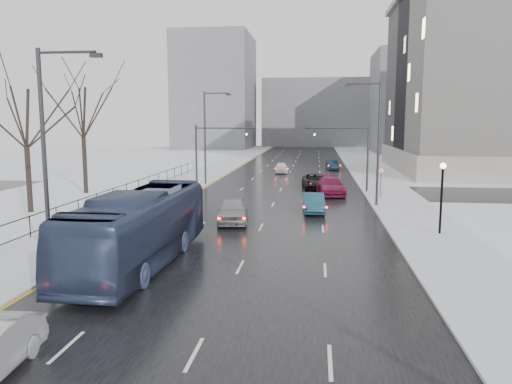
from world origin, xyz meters
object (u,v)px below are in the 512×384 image
at_px(bus, 140,228).
at_px(sedan_right_distant, 332,165).
at_px(sedan_center_far, 281,168).
at_px(sedan_center_near, 233,210).
at_px(mast_signal_left, 207,149).
at_px(mast_signal_right, 357,150).
at_px(streetlight_r_mid, 376,137).
at_px(sedan_right_far, 330,186).
at_px(sedan_right_near, 314,203).
at_px(no_uturn_sign, 381,174).
at_px(sedan_right_cross, 316,181).
at_px(tree_park_d, 31,213).
at_px(lamppost_r_mid, 442,188).
at_px(streetlight_l_far, 207,133).
at_px(tree_park_e, 86,194).
at_px(streetlight_l_near, 49,151).

relative_size(bus, sedan_right_distant, 3.20).
bearing_deg(sedan_center_far, sedan_center_near, -96.28).
bearing_deg(mast_signal_left, mast_signal_right, 0.00).
distance_m(streetlight_r_mid, sedan_right_far, 8.39).
height_order(streetlight_r_mid, sedan_right_near, streetlight_r_mid).
relative_size(no_uturn_sign, sedan_right_cross, 0.50).
distance_m(no_uturn_sign, sedan_right_far, 5.02).
xyz_separation_m(tree_park_d, lamppost_r_mid, (28.80, -4.00, 2.94)).
distance_m(sedan_center_near, sedan_right_far, 15.42).
relative_size(streetlight_l_far, bus, 0.78).
relative_size(no_uturn_sign, sedan_right_far, 0.48).
bearing_deg(bus, no_uturn_sign, 58.72).
height_order(lamppost_r_mid, sedan_right_distant, lamppost_r_mid).
xyz_separation_m(tree_park_e, mast_signal_right, (25.53, 4.00, 4.11)).
bearing_deg(sedan_right_cross, sedan_right_far, -78.47).
height_order(sedan_right_cross, sedan_right_distant, sedan_right_cross).
xyz_separation_m(streetlight_r_mid, sedan_right_near, (-4.79, -3.23, -4.86)).
height_order(streetlight_r_mid, bus, streetlight_r_mid).
height_order(sedan_center_near, sedan_center_far, sedan_center_near).
height_order(lamppost_r_mid, sedan_center_far, lamppost_r_mid).
relative_size(lamppost_r_mid, sedan_right_cross, 0.79).
distance_m(streetlight_r_mid, bus, 22.62).
bearing_deg(tree_park_e, sedan_right_cross, 16.05).
xyz_separation_m(streetlight_r_mid, mast_signal_right, (-0.84, 8.00, -1.51)).
bearing_deg(mast_signal_right, sedan_right_distant, 93.94).
xyz_separation_m(streetlight_l_far, mast_signal_right, (15.49, -4.00, -1.51)).
bearing_deg(bus, sedan_right_distant, 78.81).
relative_size(tree_park_d, bus, 0.97).
distance_m(tree_park_d, sedan_right_far, 25.69).
relative_size(no_uturn_sign, bus, 0.21).
relative_size(sedan_center_near, sedan_right_distant, 1.24).
bearing_deg(lamppost_r_mid, streetlight_l_near, -152.45).
bearing_deg(tree_park_d, sedan_center_near, -6.19).
height_order(lamppost_r_mid, sedan_center_near, lamppost_r_mid).
bearing_deg(no_uturn_sign, sedan_center_far, 115.78).
height_order(streetlight_l_near, sedan_right_distant, streetlight_l_near).
bearing_deg(tree_park_d, mast_signal_right, 29.12).
bearing_deg(bus, lamppost_r_mid, 28.28).
relative_size(mast_signal_left, sedan_center_far, 1.57).
bearing_deg(streetlight_r_mid, sedan_right_distant, 94.48).
xyz_separation_m(tree_park_e, lamppost_r_mid, (29.20, -14.00, 2.94)).
bearing_deg(no_uturn_sign, sedan_right_distant, 97.34).
height_order(streetlight_r_mid, sedan_right_cross, streetlight_r_mid).
bearing_deg(streetlight_r_mid, mast_signal_left, 152.69).
distance_m(lamppost_r_mid, sedan_right_distant, 41.06).
xyz_separation_m(streetlight_r_mid, sedan_right_far, (-3.30, 6.07, -4.76)).
distance_m(lamppost_r_mid, mast_signal_left, 25.71).
bearing_deg(streetlight_r_mid, streetlight_l_near, -129.24).
bearing_deg(tree_park_e, streetlight_r_mid, -8.63).
bearing_deg(sedan_center_near, streetlight_l_near, -123.60).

